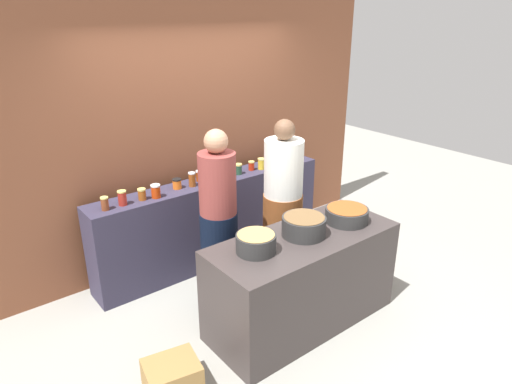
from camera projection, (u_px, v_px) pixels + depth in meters
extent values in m
plane|color=gray|center=(279.00, 305.00, 4.41)|extent=(12.00, 12.00, 0.00)
cube|color=brown|center=(192.00, 122.00, 4.90)|extent=(4.80, 0.12, 3.00)
cube|color=#322E44|center=(213.00, 221.00, 5.03)|extent=(2.70, 0.36, 0.95)
cube|color=#3A3231|center=(302.00, 280.00, 4.03)|extent=(1.70, 0.70, 0.85)
cylinder|color=brown|center=(105.00, 204.00, 4.12)|extent=(0.07, 0.07, 0.11)
cylinder|color=#D6C666|center=(104.00, 198.00, 4.10)|extent=(0.07, 0.07, 0.01)
cylinder|color=#A4281E|center=(122.00, 199.00, 4.22)|extent=(0.08, 0.08, 0.13)
cylinder|color=#D6C666|center=(122.00, 191.00, 4.20)|extent=(0.08, 0.08, 0.01)
cylinder|color=#984A17|center=(142.00, 195.00, 4.34)|extent=(0.07, 0.07, 0.10)
cylinder|color=#D6C666|center=(141.00, 189.00, 4.32)|extent=(0.08, 0.08, 0.01)
cylinder|color=#BC350C|center=(156.00, 192.00, 4.39)|extent=(0.09, 0.09, 0.12)
cylinder|color=silver|center=(155.00, 186.00, 4.36)|extent=(0.09, 0.09, 0.01)
cylinder|color=orange|center=(177.00, 184.00, 4.61)|extent=(0.09, 0.09, 0.09)
cylinder|color=black|center=(177.00, 179.00, 4.59)|extent=(0.09, 0.09, 0.01)
cylinder|color=brown|center=(192.00, 180.00, 4.66)|extent=(0.07, 0.07, 0.13)
cylinder|color=silver|center=(192.00, 173.00, 4.63)|extent=(0.07, 0.07, 0.01)
cylinder|color=#91380E|center=(200.00, 176.00, 4.81)|extent=(0.08, 0.08, 0.10)
cylinder|color=silver|center=(200.00, 171.00, 4.79)|extent=(0.09, 0.09, 0.01)
cylinder|color=orange|center=(213.00, 175.00, 4.81)|extent=(0.08, 0.08, 0.13)
cylinder|color=black|center=(213.00, 169.00, 4.78)|extent=(0.09, 0.09, 0.01)
cylinder|color=#214227|center=(225.00, 173.00, 4.89)|extent=(0.08, 0.08, 0.12)
cylinder|color=black|center=(225.00, 167.00, 4.87)|extent=(0.09, 0.09, 0.02)
cylinder|color=#264732|center=(238.00, 170.00, 5.00)|extent=(0.08, 0.08, 0.10)
cylinder|color=#D6C666|center=(238.00, 165.00, 4.98)|extent=(0.08, 0.08, 0.02)
cylinder|color=#B02510|center=(251.00, 166.00, 5.13)|extent=(0.07, 0.07, 0.09)
cylinder|color=#D6C666|center=(251.00, 162.00, 5.11)|extent=(0.07, 0.07, 0.01)
cylinder|color=gold|center=(261.00, 164.00, 5.16)|extent=(0.08, 0.08, 0.11)
cylinder|color=#D6C666|center=(261.00, 159.00, 5.14)|extent=(0.08, 0.08, 0.01)
cylinder|color=#854B0C|center=(274.00, 161.00, 5.27)|extent=(0.08, 0.08, 0.12)
cylinder|color=silver|center=(274.00, 155.00, 5.25)|extent=(0.08, 0.08, 0.01)
cylinder|color=orange|center=(284.00, 158.00, 5.39)|extent=(0.08, 0.08, 0.09)
cylinder|color=#D6C666|center=(284.00, 154.00, 5.37)|extent=(0.09, 0.09, 0.01)
cylinder|color=#264523|center=(291.00, 155.00, 5.44)|extent=(0.08, 0.08, 0.13)
cylinder|color=#D6C666|center=(291.00, 149.00, 5.41)|extent=(0.08, 0.08, 0.01)
cylinder|color=#2D2D2D|center=(256.00, 243.00, 3.61)|extent=(0.32, 0.32, 0.15)
cylinder|color=tan|center=(256.00, 234.00, 3.58)|extent=(0.29, 0.29, 0.00)
cylinder|color=#2D2D2D|center=(304.00, 226.00, 3.87)|extent=(0.37, 0.37, 0.16)
cylinder|color=brown|center=(304.00, 217.00, 3.84)|extent=(0.34, 0.34, 0.00)
cylinder|color=#2D2D2D|center=(347.00, 215.00, 4.12)|extent=(0.38, 0.38, 0.13)
cylinder|color=brown|center=(347.00, 208.00, 4.10)|extent=(0.35, 0.35, 0.00)
cylinder|color=black|center=(220.00, 257.00, 4.33)|extent=(0.35, 0.35, 0.92)
cylinder|color=brown|center=(217.00, 184.00, 4.05)|extent=(0.33, 0.33, 0.56)
sphere|color=tan|center=(216.00, 141.00, 3.91)|extent=(0.21, 0.21, 0.21)
cylinder|color=brown|center=(282.00, 236.00, 4.74)|extent=(0.40, 0.40, 0.91)
cylinder|color=white|center=(284.00, 168.00, 4.46)|extent=(0.38, 0.38, 0.56)
sphere|color=brown|center=(285.00, 130.00, 4.32)|extent=(0.20, 0.20, 0.20)
cube|color=olive|center=(172.00, 378.00, 3.36)|extent=(0.44, 0.39, 0.26)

